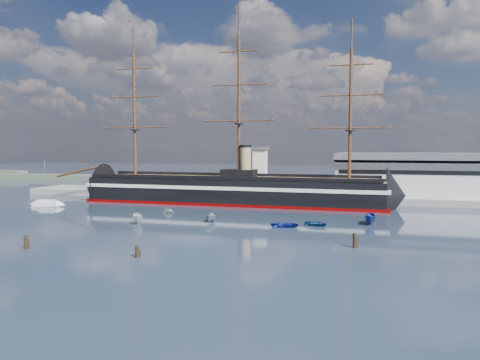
# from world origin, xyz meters

# --- Properties ---
(ground) EXTENTS (600.00, 600.00, 0.00)m
(ground) POSITION_xyz_m (0.00, 40.00, 0.00)
(ground) COLOR black
(ground) RESTS_ON ground
(quay) EXTENTS (180.00, 18.00, 2.00)m
(quay) POSITION_xyz_m (10.00, 76.00, 0.00)
(quay) COLOR slate
(quay) RESTS_ON ground
(warehouse) EXTENTS (63.00, 21.00, 11.60)m
(warehouse) POSITION_xyz_m (58.00, 80.00, 7.98)
(warehouse) COLOR #B7BABC
(warehouse) RESTS_ON ground
(quay_tower) EXTENTS (5.00, 5.00, 15.00)m
(quay_tower) POSITION_xyz_m (3.00, 73.00, 9.75)
(quay_tower) COLOR silver
(quay_tower) RESTS_ON ground
(shoreline) EXTENTS (120.00, 10.00, 4.00)m
(shoreline) POSITION_xyz_m (-139.23, 135.00, 1.45)
(shoreline) COLOR #3F4C38
(shoreline) RESTS_ON ground
(warship) EXTENTS (113.04, 18.09, 53.94)m
(warship) POSITION_xyz_m (-4.22, 60.00, 4.04)
(warship) COLOR black
(warship) RESTS_ON ground
(sailboat) EXTENTS (8.58, 3.88, 13.24)m
(sailboat) POSITION_xyz_m (-51.96, 40.09, 0.84)
(sailboat) COLOR silver
(sailboat) RESTS_ON ground
(motorboat_a) EXTENTS (7.02, 5.32, 2.66)m
(motorboat_a) POSITION_xyz_m (-13.04, 20.07, 0.00)
(motorboat_a) COLOR beige
(motorboat_a) RESTS_ON ground
(motorboat_b) EXTENTS (1.67, 3.82, 1.76)m
(motorboat_b) POSITION_xyz_m (19.63, 23.59, 0.00)
(motorboat_b) COLOR navy
(motorboat_b) RESTS_ON ground
(motorboat_c) EXTENTS (6.23, 2.65, 2.43)m
(motorboat_c) POSITION_xyz_m (2.32, 25.72, 0.00)
(motorboat_c) COLOR slate
(motorboat_c) RESTS_ON ground
(motorboat_d) EXTENTS (4.89, 5.57, 1.92)m
(motorboat_d) POSITION_xyz_m (-13.16, 36.89, 0.00)
(motorboat_d) COLOR beige
(motorboat_d) RESTS_ON ground
(motorboat_e) EXTENTS (2.70, 3.52, 1.53)m
(motorboat_e) POSITION_xyz_m (25.88, 27.00, 0.00)
(motorboat_e) COLOR navy
(motorboat_e) RESTS_ON ground
(motorboat_f) EXTENTS (7.14, 2.79, 2.83)m
(motorboat_f) POSITION_xyz_m (37.13, 32.16, 0.00)
(motorboat_f) COLOR navy
(motorboat_f) RESTS_ON ground
(piling_near_left) EXTENTS (0.64, 0.64, 3.04)m
(piling_near_left) POSITION_xyz_m (-18.66, -8.72, 0.00)
(piling_near_left) COLOR black
(piling_near_left) RESTS_ON ground
(piling_near_mid) EXTENTS (0.64, 0.64, 2.53)m
(piling_near_mid) POSITION_xyz_m (2.05, -9.12, 0.00)
(piling_near_mid) COLOR black
(piling_near_mid) RESTS_ON ground
(piling_far_right) EXTENTS (0.64, 0.64, 3.19)m
(piling_far_right) POSITION_xyz_m (34.39, 6.77, 0.00)
(piling_far_right) COLOR black
(piling_far_right) RESTS_ON ground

